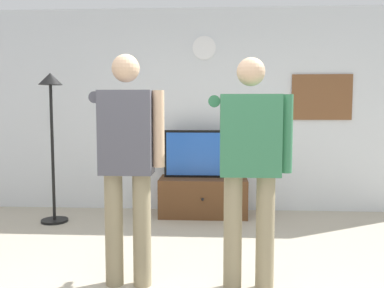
# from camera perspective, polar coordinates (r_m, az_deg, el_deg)

# --- Properties ---
(back_wall) EXTENTS (6.40, 0.10, 2.70)m
(back_wall) POSITION_cam_1_polar(r_m,az_deg,el_deg) (5.49, 0.72, 4.74)
(back_wall) COLOR silver
(back_wall) RESTS_ON ground_plane
(tv_stand) EXTENTS (1.12, 0.54, 0.49)m
(tv_stand) POSITION_cam_1_polar(r_m,az_deg,el_deg) (5.26, 1.59, -7.41)
(tv_stand) COLOR brown
(tv_stand) RESTS_ON ground_plane
(television) EXTENTS (1.01, 0.07, 0.61)m
(television) POSITION_cam_1_polar(r_m,az_deg,el_deg) (5.22, 1.62, -1.39)
(television) COLOR black
(television) RESTS_ON tv_stand
(wall_clock) EXTENTS (0.31, 0.03, 0.31)m
(wall_clock) POSITION_cam_1_polar(r_m,az_deg,el_deg) (5.49, 1.73, 13.38)
(wall_clock) COLOR white
(framed_picture) EXTENTS (0.78, 0.04, 0.60)m
(framed_picture) POSITION_cam_1_polar(r_m,az_deg,el_deg) (5.61, 17.80, 6.30)
(framed_picture) COLOR brown
(floor_lamp) EXTENTS (0.32, 0.32, 1.80)m
(floor_lamp) POSITION_cam_1_polar(r_m,az_deg,el_deg) (5.12, -19.19, 3.73)
(floor_lamp) COLOR black
(floor_lamp) RESTS_ON ground_plane
(person_standing_nearer_lamp) EXTENTS (0.58, 0.78, 1.79)m
(person_standing_nearer_lamp) POSITION_cam_1_polar(r_m,az_deg,el_deg) (3.14, -9.11, -1.75)
(person_standing_nearer_lamp) COLOR gray
(person_standing_nearer_lamp) RESTS_ON ground_plane
(person_standing_nearer_couch) EXTENTS (0.63, 0.78, 1.75)m
(person_standing_nearer_couch) POSITION_cam_1_polar(r_m,az_deg,el_deg) (3.07, 8.12, -2.06)
(person_standing_nearer_couch) COLOR gray
(person_standing_nearer_couch) RESTS_ON ground_plane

